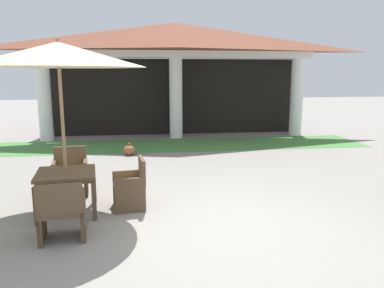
# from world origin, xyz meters

# --- Properties ---
(ground_plane) EXTENTS (60.00, 60.00, 0.00)m
(ground_plane) POSITION_xyz_m (0.00, 0.00, 0.00)
(ground_plane) COLOR gray
(background_pavilion) EXTENTS (10.29, 2.62, 4.05)m
(background_pavilion) POSITION_xyz_m (0.00, 8.42, 3.14)
(background_pavilion) COLOR white
(background_pavilion) RESTS_ON ground
(lawn_strip) EXTENTS (12.09, 2.35, 0.01)m
(lawn_strip) POSITION_xyz_m (0.00, 6.85, 0.00)
(lawn_strip) COLOR #47843D
(lawn_strip) RESTS_ON ground
(patio_table_mid_left) EXTENTS (1.04, 1.04, 0.72)m
(patio_table_mid_left) POSITION_xyz_m (-2.47, 1.00, 0.62)
(patio_table_mid_left) COLOR brown
(patio_table_mid_left) RESTS_ON ground
(patio_umbrella_mid_left) EXTENTS (2.73, 2.73, 2.85)m
(patio_umbrella_mid_left) POSITION_xyz_m (-2.47, 1.00, 2.58)
(patio_umbrella_mid_left) COLOR #2D2D2D
(patio_umbrella_mid_left) RESTS_ON ground
(patio_chair_mid_left_south) EXTENTS (0.69, 0.60, 0.87)m
(patio_chair_mid_left_south) POSITION_xyz_m (-2.34, -0.04, 0.41)
(patio_chair_mid_left_south) COLOR brown
(patio_chair_mid_left_south) RESTS_ON ground
(patio_chair_mid_left_north) EXTENTS (0.69, 0.60, 0.91)m
(patio_chair_mid_left_north) POSITION_xyz_m (-2.60, 2.05, 0.43)
(patio_chair_mid_left_north) COLOR brown
(patio_chair_mid_left_north) RESTS_ON ground
(patio_chair_mid_left_east) EXTENTS (0.59, 0.64, 0.88)m
(patio_chair_mid_left_east) POSITION_xyz_m (-1.42, 1.13, 0.40)
(patio_chair_mid_left_east) COLOR brown
(patio_chair_mid_left_east) RESTS_ON ground
(terracotta_urn) EXTENTS (0.35, 0.35, 0.37)m
(terracotta_urn) POSITION_xyz_m (-1.60, 5.47, 0.15)
(terracotta_urn) COLOR brown
(terracotta_urn) RESTS_ON ground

